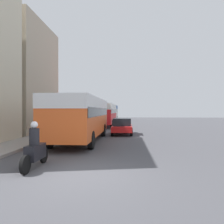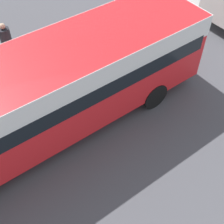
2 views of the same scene
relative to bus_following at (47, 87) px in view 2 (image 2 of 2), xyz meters
The scene contains 2 objects.
bus_following is the anchor object (origin of this frame).
pedestrian_near_curb 4.13m from the bus_following, behind, with size 0.43×0.43×1.72m.
Camera 2 is at (4.83, 20.07, 8.33)m, focal length 50.00 mm.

